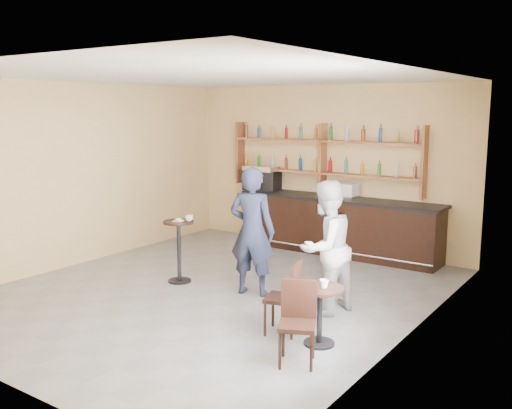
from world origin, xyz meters
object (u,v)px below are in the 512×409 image
Objects in this scene: espresso_machine at (262,178)px; chair_south at (297,324)px; cafe_table at (320,316)px; chair_west at (282,297)px; pedestal_table at (179,252)px; man_main at (252,231)px; pastry_case at (345,191)px; patron_second at (325,247)px; bar_counter at (338,226)px.

chair_south is at bearing -60.42° from espresso_machine.
chair_west is at bearing 174.81° from cafe_table.
pedestal_table is 2.62m from chair_west.
man_main is at bearing 7.40° from pedestal_table.
chair_south is at bearing -85.24° from cafe_table.
chair_south is (3.08, -1.50, -0.04)m from pedestal_table.
pastry_case is 0.26× the size of patron_second.
espresso_machine is 0.38× the size of patron_second.
man_main is (1.80, -2.91, -0.38)m from espresso_machine.
patron_second is (3.06, -2.99, -0.43)m from espresso_machine.
cafe_table is at bearing -16.58° from pedestal_table.
chair_west reaches higher than chair_south.
man_main reaches higher than bar_counter.
man_main reaches higher than cafe_table.
bar_counter is 2.22× the size of patron_second.
chair_west is (2.97, -3.93, -0.88)m from espresso_machine.
man_main is 2.49m from chair_south.
patron_second is (-0.51, 1.59, 0.45)m from chair_south.
chair_south is (1.70, -4.58, -0.77)m from pastry_case.
chair_west is 1.00× the size of chair_south.
chair_west is at bearing -18.96° from pedestal_table.
pastry_case is at bearing 179.14° from chair_west.
cafe_table is 0.77× the size of chair_west.
pastry_case is 3.23m from patron_second.
bar_counter is 4.42× the size of chair_west.
espresso_machine is at bearing -71.27° from man_main.
chair_south is 1.73m from patron_second.
cafe_table is 0.78× the size of chair_south.
espresso_machine is 3.44m from man_main.
pedestal_table is 3.42m from chair_south.
pedestal_table is at bearing 128.23° from chair_south.
bar_counter is 5.71× the size of cafe_table.
bar_counter is at bearing -102.04° from man_main.
pedestal_table is 1.09× the size of chair_west.
man_main reaches higher than patron_second.
cafe_table is at bearing -66.05° from bar_counter.
chair_south is at bearing -68.35° from bar_counter.
man_main is (1.31, 0.17, 0.46)m from pedestal_table.
pedestal_table is 2.60m from patron_second.
pastry_case is 0.24× the size of man_main.
espresso_machine is at bearing 99.10° from pedestal_table.
chair_west is 1.05m from patron_second.
espresso_machine is at bearing 102.16° from chair_south.
bar_counter is 2.94m from man_main.
espresso_machine is 3.23m from pedestal_table.
pedestal_table reaches higher than cafe_table.
espresso_machine is 1.50× the size of pastry_case.
bar_counter is 5.77× the size of espresso_machine.
pedestal_table is (-1.26, -3.08, -0.05)m from bar_counter.
chair_west is (2.48, -0.85, -0.04)m from pedestal_table.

